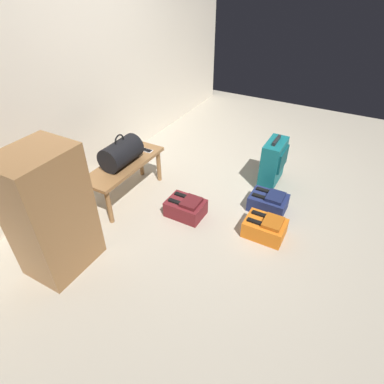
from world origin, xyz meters
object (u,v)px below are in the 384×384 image
Objects in this scene: suitcase_upright_teal at (273,162)px; backpack_orange at (265,228)px; backpack_maroon at (186,208)px; side_cabinet at (50,213)px; backpack_navy at (268,202)px; cell_phone at (146,150)px; bench at (125,168)px; duffel_bag_black at (121,153)px.

backpack_orange is (-0.88, -0.22, -0.21)m from suitcase_upright_teal.
backpack_maroon is 0.35× the size of side_cabinet.
backpack_orange is at bearing -82.93° from backpack_maroon.
backpack_maroon is 0.88m from backpack_navy.
side_cabinet is (-1.07, 0.62, 0.46)m from backpack_maroon.
backpack_navy is 1.00× the size of backpack_orange.
side_cabinet is (-1.17, 1.43, 0.46)m from backpack_orange.
backpack_orange is at bearing -166.52° from backpack_navy.
suitcase_upright_teal is at bearing 14.19° from backpack_orange.
suitcase_upright_teal is 0.54m from backpack_navy.
suitcase_upright_teal is 0.54× the size of side_cabinet.
cell_phone reaches higher than backpack_maroon.
cell_phone is 0.83m from backpack_maroon.
backpack_orange is at bearing -85.43° from bench.
backpack_navy is at bearing -165.22° from suitcase_upright_teal.
backpack_maroon is at bearing 148.77° from suitcase_upright_teal.
side_cabinet reaches higher than backpack_orange.
backpack_maroon is at bearing -114.37° from cell_phone.
cell_phone is 0.13× the size of side_cabinet.
cell_phone reaches higher than backpack_navy.
backpack_navy is at bearing -55.22° from backpack_maroon.
backpack_maroon is at bearing -30.03° from side_cabinet.
backpack_navy and backpack_orange have the same top height.
cell_phone is at bearing 2.95° from side_cabinet.
duffel_bag_black reaches higher than suitcase_upright_teal.
backpack_maroon is 1.00× the size of backpack_orange.
side_cabinet is at bearing 149.97° from backpack_maroon.
suitcase_upright_teal reaches higher than cell_phone.
side_cabinet is at bearing 129.19° from backpack_orange.
backpack_orange is 0.35× the size of side_cabinet.
side_cabinet reaches higher than backpack_maroon.
bench is 2.63× the size of backpack_maroon.
backpack_navy is 0.35× the size of side_cabinet.
side_cabinet reaches higher than suitcase_upright_teal.
bench is at bearing 94.57° from backpack_orange.
suitcase_upright_teal is 1.56× the size of backpack_navy.
backpack_maroon is at bearing -86.59° from duffel_bag_black.
duffel_bag_black is (-0.02, -0.00, 0.20)m from bench.
duffel_bag_black is 0.87m from backpack_maroon.
suitcase_upright_teal is 1.17m from backpack_maroon.
cell_phone reaches higher than bench.
side_cabinet is at bearing -173.42° from bench.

